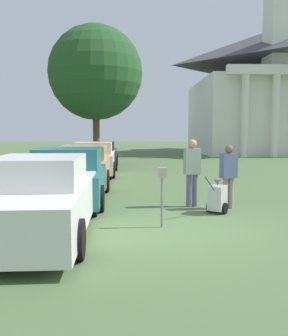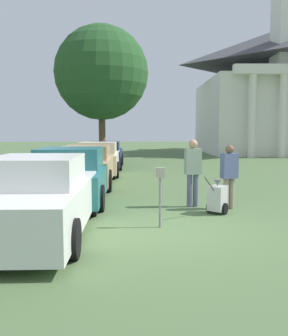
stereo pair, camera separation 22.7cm
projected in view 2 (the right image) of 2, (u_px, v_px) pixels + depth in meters
The scene contains 12 objects.
ground_plane at pixel (178, 229), 7.74m from camera, with size 120.00×120.00×0.00m, color #4C663D.
parked_car_white at pixel (39, 198), 7.32m from camera, with size 2.05×4.93×1.55m.
parked_car_teal at pixel (72, 177), 10.77m from camera, with size 2.16×4.78×1.54m.
parked_car_tan at pixel (87, 166), 13.92m from camera, with size 2.05×5.11×1.49m.
parked_car_cream at pixel (98, 159), 17.46m from camera, with size 2.11×5.03×1.50m.
parked_car_navy at pixel (104, 155), 20.36m from camera, with size 2.07×4.66×1.44m.
parking_meter at pixel (160, 185), 7.81m from camera, with size 0.18×0.09×1.27m.
person_worker at pixel (193, 168), 9.92m from camera, with size 0.45×0.29×1.80m.
person_supervisor at pixel (229, 173), 9.64m from camera, with size 0.47×0.34×1.67m.
equipment_cart at pixel (217, 198), 9.17m from camera, with size 0.72×0.92×1.00m.
church at pixel (270, 89), 33.93m from camera, with size 11.75×13.39×21.93m.
shade_tree at pixel (101, 73), 24.22m from camera, with size 6.08×6.08×8.79m.
Camera 2 is at (-0.75, -7.57, 2.04)m, focal length 40.00 mm.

